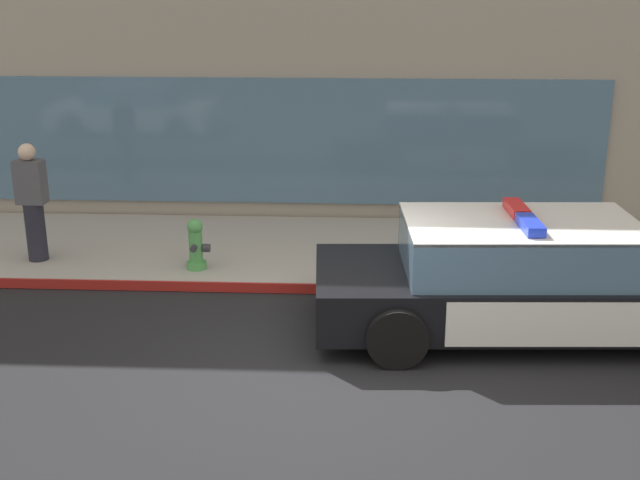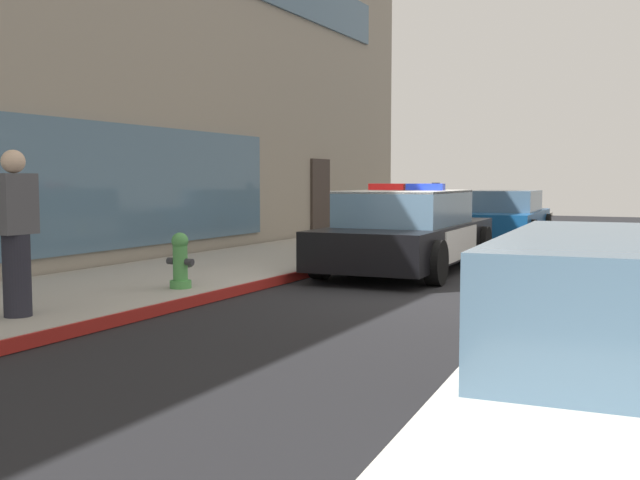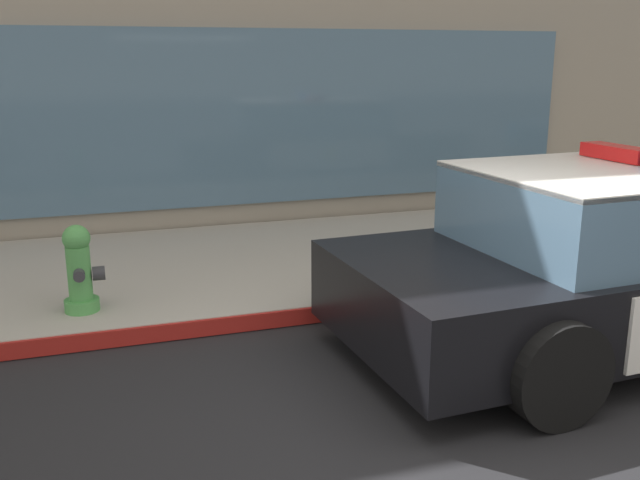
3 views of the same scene
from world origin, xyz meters
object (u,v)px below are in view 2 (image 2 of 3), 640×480
Objects in this scene: police_cruiser at (408,231)px; fire_hydrant at (180,261)px; parking_meter at (436,199)px; pedestrian_on_sidewalk at (16,233)px; car_down_street at (504,216)px.

police_cruiser is 7.26× the size of fire_hydrant.
police_cruiser is 3.93× the size of parking_meter.
police_cruiser is at bearing -20.07° from fire_hydrant.
parking_meter is (12.68, -0.40, 0.07)m from pedestrian_on_sidewalk.
police_cruiser is 3.08× the size of pedestrian_on_sidewalk.
parking_meter is at bearing 90.14° from pedestrian_on_sidewalk.
pedestrian_on_sidewalk is (-2.38, 0.26, 0.51)m from fire_hydrant.
pedestrian_on_sidewalk is 12.68m from parking_meter.
pedestrian_on_sidewalk is at bearing 178.18° from parking_meter.
pedestrian_on_sidewalk is at bearing 168.76° from car_down_street.
pedestrian_on_sidewalk reaches higher than parking_meter.
car_down_street is 3.56× the size of parking_meter.
car_down_street is at bearing -53.31° from parking_meter.
parking_meter is (-1.10, 1.47, 0.45)m from car_down_street.
police_cruiser is 7.09m from car_down_street.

